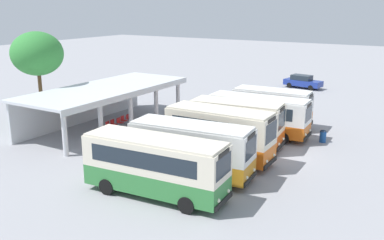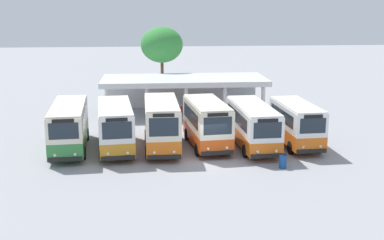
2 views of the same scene
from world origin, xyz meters
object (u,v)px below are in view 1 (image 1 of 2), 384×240
at_px(city_bus_fourth_amber, 236,122).
at_px(city_bus_far_end_green, 272,106).
at_px(city_bus_middle_cream, 220,133).
at_px(litter_bin_apron, 323,136).
at_px(city_bus_nearest_orange, 155,164).
at_px(waiting_chair_end_by_column, 109,126).
at_px(waiting_chair_middle_seat, 119,122).
at_px(waiting_chair_fourth_seat, 123,120).
at_px(waiting_chair_fifth_seat, 129,118).
at_px(waiting_chair_second_from_end, 113,124).
at_px(city_bus_fifth_blue, 258,114).
at_px(parked_car_flank, 303,81).
at_px(city_bus_second_in_row, 191,148).

xyz_separation_m(city_bus_fourth_amber, city_bus_far_end_green, (6.55, -0.21, -0.11)).
height_order(city_bus_middle_cream, litter_bin_apron, city_bus_middle_cream).
height_order(city_bus_nearest_orange, waiting_chair_end_by_column, city_bus_nearest_orange).
relative_size(city_bus_nearest_orange, waiting_chair_end_by_column, 9.45).
xyz_separation_m(city_bus_far_end_green, waiting_chair_middle_seat, (-7.19, 10.69, -1.22)).
distance_m(waiting_chair_end_by_column, waiting_chair_fourth_seat, 2.03).
bearing_deg(waiting_chair_fifth_seat, waiting_chair_second_from_end, -179.47).
height_order(city_bus_middle_cream, waiting_chair_fourth_seat, city_bus_middle_cream).
distance_m(city_bus_fifth_blue, parked_car_flank, 21.80).
bearing_deg(litter_bin_apron, waiting_chair_fourth_seat, 105.03).
xyz_separation_m(city_bus_fifth_blue, city_bus_far_end_green, (3.28, 0.12, 0.00)).
xyz_separation_m(city_bus_fourth_amber, city_bus_fifth_blue, (3.27, -0.33, -0.11)).
height_order(city_bus_middle_cream, waiting_chair_fifth_seat, city_bus_middle_cream).
distance_m(parked_car_flank, litter_bin_apron, 22.04).
bearing_deg(city_bus_middle_cream, city_bus_nearest_orange, 176.17).
bearing_deg(waiting_chair_fifth_seat, city_bus_middle_cream, -110.06).
bearing_deg(waiting_chair_middle_seat, waiting_chair_fifth_seat, 3.80).
relative_size(waiting_chair_second_from_end, waiting_chair_fourth_seat, 1.00).
height_order(waiting_chair_fifth_seat, litter_bin_apron, litter_bin_apron).
height_order(city_bus_nearest_orange, city_bus_fourth_amber, city_bus_fourth_amber).
height_order(city_bus_nearest_orange, waiting_chair_middle_seat, city_bus_nearest_orange).
height_order(city_bus_second_in_row, city_bus_fifth_blue, city_bus_second_in_row).
bearing_deg(city_bus_middle_cream, city_bus_fourth_amber, 6.18).
height_order(parked_car_flank, waiting_chair_end_by_column, parked_car_flank).
relative_size(city_bus_fifth_blue, litter_bin_apron, 8.89).
xyz_separation_m(city_bus_middle_cream, litter_bin_apron, (7.55, -4.82, -1.48)).
distance_m(city_bus_fourth_amber, litter_bin_apron, 6.86).
height_order(city_bus_nearest_orange, litter_bin_apron, city_bus_nearest_orange).
distance_m(city_bus_fifth_blue, waiting_chair_end_by_column, 12.08).
relative_size(city_bus_fifth_blue, waiting_chair_end_by_column, 9.30).
bearing_deg(parked_car_flank, litter_bin_apron, -158.95).
height_order(city_bus_nearest_orange, waiting_chair_fourth_seat, city_bus_nearest_orange).
bearing_deg(litter_bin_apron, city_bus_fifth_blue, 101.65).
bearing_deg(waiting_chair_end_by_column, waiting_chair_second_from_end, 6.25).
bearing_deg(waiting_chair_fourth_seat, city_bus_far_end_green, -58.93).
xyz_separation_m(waiting_chair_end_by_column, waiting_chair_middle_seat, (1.35, 0.00, 0.00)).
xyz_separation_m(city_bus_middle_cream, city_bus_fifth_blue, (6.55, 0.03, -0.19)).
xyz_separation_m(city_bus_far_end_green, parked_car_flank, (18.29, 2.94, -0.91)).
relative_size(city_bus_middle_cream, waiting_chair_second_from_end, 8.35).
height_order(parked_car_flank, waiting_chair_fourth_seat, parked_car_flank).
distance_m(waiting_chair_middle_seat, waiting_chair_fifth_seat, 1.35).
xyz_separation_m(city_bus_nearest_orange, waiting_chair_fourth_seat, (9.86, 10.52, -1.29)).
distance_m(city_bus_fourth_amber, city_bus_fifth_blue, 3.29).
bearing_deg(waiting_chair_middle_seat, waiting_chair_fourth_seat, 10.48).
bearing_deg(city_bus_nearest_orange, waiting_chair_middle_seat, 48.52).
bearing_deg(waiting_chair_second_from_end, parked_car_flank, -16.64).
bearing_deg(city_bus_far_end_green, city_bus_fifth_blue, -177.89).
xyz_separation_m(city_bus_second_in_row, city_bus_fifth_blue, (9.83, -0.15, -0.07)).
bearing_deg(city_bus_fifth_blue, waiting_chair_middle_seat, 109.90).
height_order(parked_car_flank, waiting_chair_fifth_seat, parked_car_flank).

